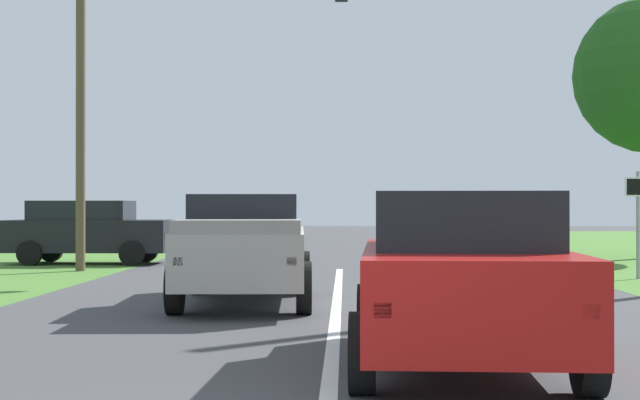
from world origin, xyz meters
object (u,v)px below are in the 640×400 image
Objects in this scene: keep_moving_sign at (638,210)px; red_suv_near at (460,274)px; crossing_suv_far at (88,230)px; traffic_light at (153,53)px; pickup_truck_lead at (245,247)px.

red_suv_near is at bearing -114.64° from keep_moving_sign.
keep_moving_sign is at bearing -20.79° from crossing_suv_far.
traffic_light reaches higher than crossing_suv_far.
pickup_truck_lead is (-2.84, 6.04, 0.00)m from red_suv_near.
pickup_truck_lead is 9.97m from keep_moving_sign.
traffic_light is 12.21m from keep_moving_sign.
crossing_suv_far is (-8.42, 16.92, -0.01)m from red_suv_near.
pickup_truck_lead is 0.65× the size of traffic_light.
pickup_truck_lead is at bearing -145.48° from keep_moving_sign.
pickup_truck_lead reaches higher than red_suv_near.
traffic_light is 5.95m from crossing_suv_far.
crossing_suv_far is (-5.58, 10.87, -0.01)m from pickup_truck_lead.
traffic_light reaches higher than keep_moving_sign.
keep_moving_sign is at bearing 34.52° from pickup_truck_lead.
keep_moving_sign reaches higher than red_suv_near.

